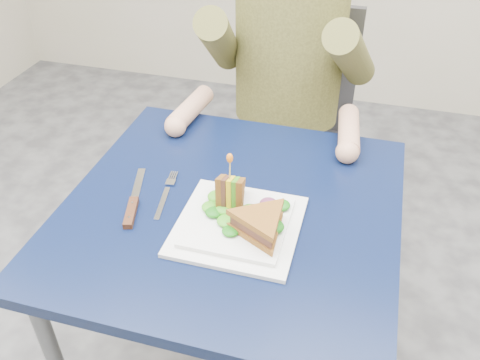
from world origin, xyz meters
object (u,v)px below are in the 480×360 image
(table, at_px, (232,231))
(chair, at_px, (290,120))
(fork, at_px, (165,195))
(sandwich_upright, at_px, (230,193))
(plate, at_px, (238,224))
(diner, at_px, (290,30))
(knife, at_px, (132,207))
(sandwich_flat, at_px, (261,224))

(table, height_order, chair, chair)
(chair, height_order, fork, chair)
(sandwich_upright, bearing_deg, plate, -55.80)
(diner, relative_size, plate, 2.87)
(knife, bearing_deg, table, 19.45)
(diner, bearing_deg, knife, -106.70)
(sandwich_flat, distance_m, sandwich_upright, 0.11)
(chair, bearing_deg, knife, -104.49)
(diner, bearing_deg, sandwich_upright, -89.51)
(diner, xyz_separation_m, fork, (-0.16, -0.64, -0.18))
(table, bearing_deg, fork, -175.68)
(table, bearing_deg, chair, 90.00)
(sandwich_upright, distance_m, knife, 0.23)
(diner, height_order, sandwich_flat, diner)
(chair, relative_size, sandwich_upright, 7.26)
(chair, xyz_separation_m, plate, (0.04, -0.81, 0.20))
(chair, distance_m, sandwich_flat, 0.87)
(table, distance_m, plate, 0.12)
(table, xyz_separation_m, fork, (-0.16, -0.01, 0.08))
(chair, bearing_deg, diner, -90.00)
(table, bearing_deg, diner, 90.00)
(sandwich_flat, xyz_separation_m, fork, (-0.25, 0.08, -0.04))
(table, height_order, knife, knife)
(knife, bearing_deg, diner, 73.30)
(diner, xyz_separation_m, sandwich_upright, (0.01, -0.65, -0.13))
(table, height_order, sandwich_upright, sandwich_upright)
(chair, xyz_separation_m, sandwich_flat, (0.09, -0.83, 0.23))
(diner, relative_size, fork, 4.16)
(table, relative_size, diner, 1.01)
(sandwich_flat, relative_size, sandwich_upright, 1.54)
(sandwich_upright, xyz_separation_m, fork, (-0.16, 0.01, -0.05))
(table, relative_size, plate, 2.88)
(table, height_order, plate, plate)
(plate, bearing_deg, sandwich_flat, -24.44)
(chair, distance_m, sandwich_upright, 0.80)
(chair, distance_m, diner, 0.39)
(table, xyz_separation_m, knife, (-0.21, -0.07, 0.09))
(diner, xyz_separation_m, knife, (-0.21, -0.70, -0.18))
(plate, height_order, fork, plate)
(diner, relative_size, sandwich_upright, 5.82)
(sandwich_upright, height_order, knife, sandwich_upright)
(plate, xyz_separation_m, knife, (-0.25, -0.00, -0.00))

